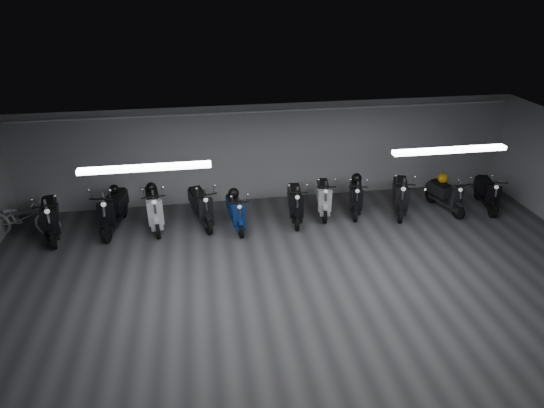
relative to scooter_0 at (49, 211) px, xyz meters
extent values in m
cube|color=#38383B|center=(5.76, -3.65, -0.70)|extent=(14.00, 10.00, 0.01)
cube|color=gray|center=(5.76, -3.65, 2.11)|extent=(14.00, 10.00, 0.01)
cube|color=gray|center=(5.76, 1.35, 0.70)|extent=(14.00, 0.01, 2.80)
cube|color=white|center=(2.76, -2.65, 2.04)|extent=(2.40, 0.18, 0.08)
cube|color=white|center=(8.76, -2.65, 2.04)|extent=(2.40, 0.18, 0.08)
cylinder|color=white|center=(5.76, 1.27, 1.92)|extent=(13.60, 0.05, 0.05)
imported|color=silver|center=(-0.74, 0.19, -0.09)|extent=(1.96, 0.96, 1.21)
sphere|color=black|center=(7.94, 0.32, 0.21)|extent=(0.29, 0.29, 0.29)
sphere|color=black|center=(1.53, 0.40, 0.31)|extent=(0.24, 0.24, 0.24)
sphere|color=#BF820B|center=(10.31, 0.01, 0.18)|extent=(0.28, 0.28, 0.28)
sphere|color=black|center=(2.45, 0.38, 0.30)|extent=(0.27, 0.27, 0.27)
sphere|color=black|center=(4.54, -0.04, 0.18)|extent=(0.28, 0.28, 0.28)
camera|label=1|loc=(3.80, -10.84, 5.25)|focal=30.66mm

